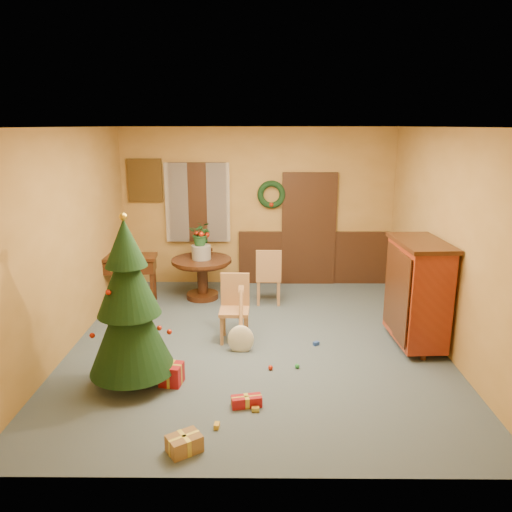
{
  "coord_description": "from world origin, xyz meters",
  "views": [
    {
      "loc": [
        0.04,
        -6.39,
        2.92
      ],
      "look_at": [
        -0.01,
        0.4,
        1.14
      ],
      "focal_mm": 35.0,
      "sensor_mm": 36.0,
      "label": 1
    }
  ],
  "objects_px": {
    "writing_desk": "(128,268)",
    "christmas_tree": "(129,306)",
    "dining_table": "(202,271)",
    "chair_near": "(235,305)",
    "sideboard": "(417,290)"
  },
  "relations": [
    {
      "from": "writing_desk",
      "to": "christmas_tree",
      "type": "bearing_deg",
      "value": -74.96
    },
    {
      "from": "dining_table",
      "to": "chair_near",
      "type": "xyz_separation_m",
      "value": [
        0.65,
        -1.68,
        0.0
      ]
    },
    {
      "from": "sideboard",
      "to": "chair_near",
      "type": "bearing_deg",
      "value": 175.45
    },
    {
      "from": "chair_near",
      "to": "writing_desk",
      "type": "height_order",
      "value": "chair_near"
    },
    {
      "from": "chair_near",
      "to": "writing_desk",
      "type": "bearing_deg",
      "value": 142.53
    },
    {
      "from": "sideboard",
      "to": "dining_table",
      "type": "bearing_deg",
      "value": 148.83
    },
    {
      "from": "christmas_tree",
      "to": "writing_desk",
      "type": "relative_size",
      "value": 2.08
    },
    {
      "from": "chair_near",
      "to": "christmas_tree",
      "type": "relative_size",
      "value": 0.46
    },
    {
      "from": "dining_table",
      "to": "chair_near",
      "type": "distance_m",
      "value": 1.81
    },
    {
      "from": "writing_desk",
      "to": "sideboard",
      "type": "bearing_deg",
      "value": -20.49
    },
    {
      "from": "dining_table",
      "to": "writing_desk",
      "type": "bearing_deg",
      "value": -167.11
    },
    {
      "from": "christmas_tree",
      "to": "sideboard",
      "type": "relative_size",
      "value": 1.38
    },
    {
      "from": "dining_table",
      "to": "chair_near",
      "type": "height_order",
      "value": "chair_near"
    },
    {
      "from": "dining_table",
      "to": "sideboard",
      "type": "xyz_separation_m",
      "value": [
        3.11,
        -1.88,
        0.29
      ]
    },
    {
      "from": "writing_desk",
      "to": "chair_near",
      "type": "bearing_deg",
      "value": -37.47
    }
  ]
}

